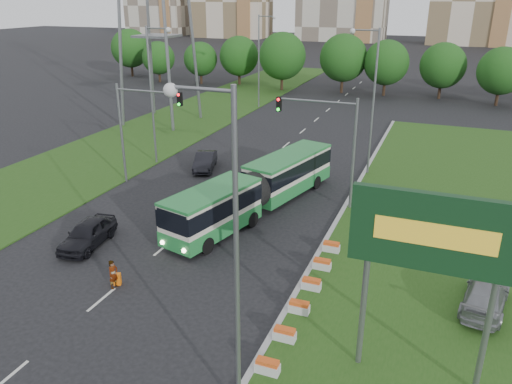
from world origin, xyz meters
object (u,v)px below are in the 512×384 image
at_px(traffic_mast_median, 332,135).
at_px(car_left_near, 88,234).
at_px(traffic_mast_left, 137,119).
at_px(articulated_bus, 255,188).
at_px(billboard, 434,242).
at_px(shopping_trolley, 117,279).
at_px(car_left_far, 205,161).
at_px(car_median, 485,296).
at_px(pedestrian, 113,274).

xyz_separation_m(traffic_mast_median, car_left_near, (-12.22, -11.42, -4.55)).
distance_m(traffic_mast_left, articulated_bus, 11.28).
bearing_deg(billboard, shopping_trolley, 174.43).
xyz_separation_m(billboard, car_left_far, (-19.54, 20.14, -5.42)).
distance_m(traffic_mast_left, car_median, 27.28).
xyz_separation_m(traffic_mast_left, shopping_trolley, (7.29, -13.51, -5.03)).
bearing_deg(shopping_trolley, car_median, -10.99).
bearing_deg(articulated_bus, car_left_near, -116.86).
bearing_deg(car_left_far, traffic_mast_median, -36.88).
distance_m(car_left_near, shopping_trolley, 5.36).
relative_size(traffic_mast_left, articulated_bus, 0.48).
relative_size(traffic_mast_left, car_median, 1.70).
bearing_deg(car_median, shopping_trolley, 23.28).
distance_m(articulated_bus, pedestrian, 12.54).
xyz_separation_m(car_left_far, pedestrian, (4.24, -18.96, 0.05)).
relative_size(billboard, articulated_bus, 0.48).
height_order(traffic_mast_left, pedestrian, traffic_mast_left).
bearing_deg(billboard, traffic_mast_left, 146.45).
relative_size(car_left_near, car_left_far, 1.03).
bearing_deg(car_left_near, traffic_mast_median, 35.29).
height_order(billboard, car_median, billboard).
xyz_separation_m(traffic_mast_median, shopping_trolley, (-7.86, -14.51, -5.03)).
distance_m(traffic_mast_median, car_median, 14.98).
bearing_deg(billboard, traffic_mast_median, 115.03).
relative_size(billboard, pedestrian, 5.01).
distance_m(traffic_mast_left, car_left_far, 7.56).
xyz_separation_m(billboard, articulated_bus, (-12.10, 13.28, -4.47)).
height_order(car_left_near, shopping_trolley, car_left_near).
height_order(car_left_near, car_left_far, car_left_near).
bearing_deg(car_median, traffic_mast_median, -35.20).
bearing_deg(billboard, car_left_far, 134.13).
bearing_deg(articulated_bus, traffic_mast_left, -175.02).
height_order(billboard, traffic_mast_median, same).
bearing_deg(billboard, car_median, 65.60).
relative_size(car_left_near, car_median, 0.99).
height_order(billboard, pedestrian, billboard).
relative_size(car_median, shopping_trolley, 7.36).
height_order(traffic_mast_median, car_left_near, traffic_mast_median).
xyz_separation_m(car_left_far, shopping_trolley, (4.20, -18.65, -0.43)).
relative_size(traffic_mast_left, shopping_trolley, 12.52).
height_order(billboard, traffic_mast_left, same).
bearing_deg(articulated_bus, billboard, -33.39).
distance_m(billboard, pedestrian, 16.26).
xyz_separation_m(articulated_bus, car_left_far, (-7.44, 6.86, -0.95)).
relative_size(car_left_near, shopping_trolley, 7.30).
bearing_deg(car_left_far, billboard, -63.82).
bearing_deg(car_median, articulated_bus, -16.89).
bearing_deg(car_left_near, pedestrian, -45.56).
height_order(traffic_mast_left, car_left_near, traffic_mast_left).
bearing_deg(car_left_far, traffic_mast_left, -138.98).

